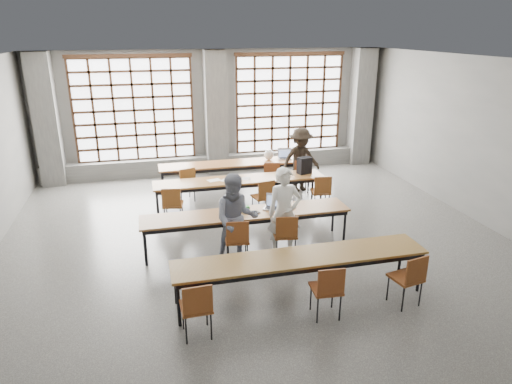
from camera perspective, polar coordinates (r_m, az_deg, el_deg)
The scene contains 40 objects.
floor at distance 8.87m, azimuth 0.73°, elevation -7.28°, with size 11.00×11.00×0.00m, color #484846.
ceiling at distance 7.92m, azimuth 0.85°, elevation 15.90°, with size 11.00×11.00×0.00m, color silver.
wall_back at distance 13.49m, azimuth -5.23°, elevation 9.95°, with size 10.00×10.00×0.00m, color #5E5E5B.
wall_front at distance 3.72m, azimuth 24.27°, elevation -20.19°, with size 10.00×10.00×0.00m, color #5E5E5B.
wall_right at distance 10.62m, azimuth 28.00°, elevation 5.02°, with size 11.00×11.00×0.00m, color #5E5E5B.
column_left at distance 13.30m, azimuth -24.75°, elevation 8.09°, with size 0.60×0.55×3.50m, color #50504E.
column_mid at distance 13.22m, azimuth -5.04°, elevation 9.75°, with size 0.60×0.55×3.50m, color #50504E.
column_right at distance 14.60m, azimuth 12.97°, elevation 10.28°, with size 0.60×0.55×3.50m, color #50504E.
window_left at distance 13.24m, azimuth -15.00°, elevation 9.84°, with size 3.32×0.12×3.00m.
window_right at distance 13.91m, azimuth 4.17°, elevation 10.90°, with size 3.32×0.12×3.00m.
sill_ledge at distance 13.63m, azimuth -4.90°, elevation 3.59°, with size 9.80×0.35×0.50m, color #50504E.
desk_row_a at distance 11.97m, azimuth -2.48°, elevation 3.41°, with size 4.00×0.70×0.73m.
desk_row_b at distance 10.65m, azimuth -2.02°, elevation 1.31°, with size 4.00×0.70×0.73m.
desk_row_c at distance 8.73m, azimuth -1.21°, elevation -2.95°, with size 4.00×0.70×0.73m.
desk_row_d at distance 7.16m, azimuth 5.65°, elevation -8.43°, with size 4.00×0.70×0.73m.
chair_back_left at distance 11.23m, azimuth -8.74°, elevation 1.39°, with size 0.52×0.52×0.88m.
chair_back_mid at distance 11.60m, azimuth 1.95°, elevation 2.21°, with size 0.50×0.50×0.88m.
chair_back_right at distance 11.84m, azimuth 5.69°, elevation 2.49°, with size 0.49×0.49×0.88m.
chair_mid_left at distance 9.91m, azimuth -10.42°, elevation -1.25°, with size 0.49×0.50×0.88m.
chair_mid_centre at distance 10.20m, azimuth 1.01°, elevation -0.28°, with size 0.50×0.50×0.88m.
chair_mid_right at distance 10.62m, azimuth 8.19°, elevation 0.33°, with size 0.47×0.48×0.88m.
chair_front_left at distance 8.16m, azimuth -2.36°, elevation -5.64°, with size 0.47×0.47×0.88m.
chair_front_right at distance 8.37m, azimuth 3.71°, elevation -4.99°, with size 0.47×0.47×0.88m.
chair_near_left at distance 6.37m, azimuth -7.42°, elevation -13.77°, with size 0.43×0.44×0.88m.
chair_near_mid at distance 6.78m, azimuth 8.99°, elevation -11.58°, with size 0.45×0.45×0.88m.
chair_near_right at distance 7.35m, azimuth 18.68°, elevation -9.82°, with size 0.49×0.50×0.88m.
student_male at distance 8.35m, azimuth 3.56°, elevation -2.64°, with size 0.62×0.41×1.71m, color white.
student_female at distance 8.15m, azimuth -2.50°, elevation -3.38°, with size 0.81×0.63×1.66m, color #19254D.
student_back at distance 11.87m, azimuth 5.60°, elevation 4.03°, with size 1.07×0.62×1.66m, color black.
laptop_front at distance 8.91m, azimuth 2.27°, elevation -1.60°, with size 0.46×0.44×0.26m.
laptop_back at distance 12.37m, azimuth 3.62°, elevation 4.53°, with size 0.41×0.36×0.26m.
mouse at distance 8.92m, azimuth 4.78°, elevation -1.92°, with size 0.10×0.06×0.04m, color white.
green_box at distance 8.75m, azimuth -1.65°, elevation -2.12°, with size 0.25×0.09×0.09m, color green.
phone at distance 8.65m, azimuth 0.10°, elevation -2.64°, with size 0.13×0.06×0.01m, color black.
paper_sheet_a at distance 10.57m, azimuth -5.26°, elevation 1.48°, with size 0.30×0.21×0.00m, color white.
paper_sheet_b at distance 10.53m, azimuth -3.56°, elevation 1.44°, with size 0.30×0.21×0.00m, color white.
paper_sheet_c at distance 10.65m, azimuth -1.50°, elevation 1.69°, with size 0.30×0.21×0.00m, color silver.
backpack at distance 11.04m, azimuth 6.08°, elevation 3.32°, with size 0.32×0.20×0.40m, color black.
plastic_bag at distance 12.16m, azimuth 1.63°, elevation 4.70°, with size 0.26×0.21×0.29m, color white.
red_pouch at distance 6.45m, azimuth -7.52°, elevation -13.66°, with size 0.20×0.08×0.06m, color #AD1527.
Camera 1 is at (-2.01, -7.64, 4.04)m, focal length 32.00 mm.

